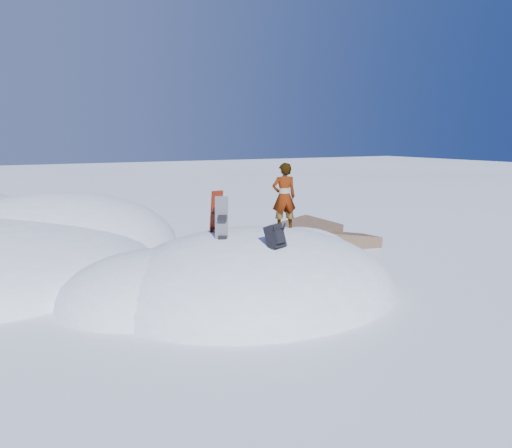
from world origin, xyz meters
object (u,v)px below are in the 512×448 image
snowboard_red (216,224)px  person (284,197)px  backpack (276,237)px  snowboard_dark (222,230)px

snowboard_red → person: 1.84m
snowboard_red → backpack: 1.87m
snowboard_dark → person: size_ratio=0.91×
backpack → person: 2.04m
person → backpack: bearing=67.2°
snowboard_red → snowboard_dark: (-0.21, -0.79, -0.01)m
snowboard_dark → person: (1.95, 0.58, 0.56)m
snowboard_dark → backpack: size_ratio=2.60×
snowboard_dark → person: person is taller
snowboard_red → person: (1.75, -0.20, 0.55)m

